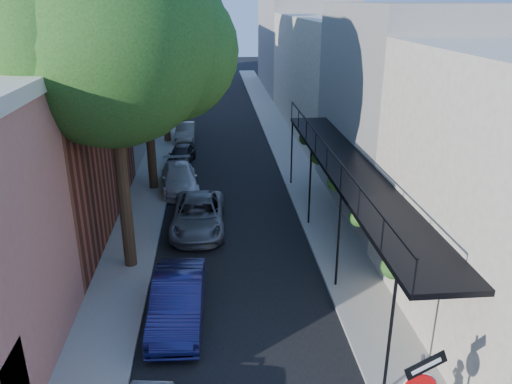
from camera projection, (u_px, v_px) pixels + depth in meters
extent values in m
cube|color=black|center=(223.00, 130.00, 37.08)|extent=(6.00, 64.00, 0.01)
cube|color=gray|center=(168.00, 131.00, 36.74)|extent=(2.00, 64.00, 0.12)
cube|color=gray|center=(276.00, 128.00, 37.38)|extent=(2.00, 64.00, 0.12)
cube|color=gray|center=(95.00, 31.00, 18.92)|extent=(0.06, 7.00, 4.00)
cube|color=gray|center=(78.00, 79.00, 31.02)|extent=(8.00, 12.00, 9.00)
cube|color=beige|center=(116.00, 49.00, 43.84)|extent=(8.00, 16.00, 10.00)
cube|color=#C17563|center=(138.00, 47.00, 57.20)|extent=(8.00, 12.00, 8.00)
cube|color=gray|center=(430.00, 110.00, 22.25)|extent=(8.00, 10.00, 9.00)
cube|color=beige|center=(345.00, 74.00, 36.36)|extent=(8.00, 20.00, 8.00)
cube|color=gray|center=(303.00, 41.00, 52.71)|extent=(8.00, 16.00, 10.00)
cube|color=black|center=(353.00, 170.00, 17.58)|extent=(2.00, 16.00, 0.15)
cube|color=black|center=(328.00, 147.00, 17.18)|extent=(0.05, 16.00, 0.05)
cylinder|color=black|center=(390.00, 336.00, 11.62)|extent=(0.08, 0.08, 3.40)
cylinder|color=black|center=(292.00, 152.00, 25.55)|extent=(0.08, 0.08, 3.40)
sphere|color=#1D4513|center=(393.00, 267.00, 12.12)|extent=(0.60, 0.60, 0.60)
sphere|color=#1D4513|center=(335.00, 183.00, 17.69)|extent=(0.60, 0.60, 0.60)
sphere|color=#1D4513|center=(305.00, 139.00, 23.27)|extent=(0.60, 0.60, 0.60)
cube|color=black|center=(426.00, 365.00, 9.38)|extent=(0.89, 0.15, 0.58)
cube|color=white|center=(426.00, 366.00, 9.36)|extent=(0.60, 0.10, 0.31)
cylinder|color=#2F2113|center=(122.00, 177.00, 16.94)|extent=(0.44, 0.44, 7.00)
sphere|color=#1D4513|center=(108.00, 38.00, 15.30)|extent=(6.80, 6.80, 6.80)
sphere|color=#1D4513|center=(167.00, 51.00, 16.56)|extent=(4.76, 4.76, 4.76)
cylinder|color=#2F2113|center=(149.00, 129.00, 24.49)|extent=(0.44, 0.44, 6.30)
sphere|color=#1D4513|center=(143.00, 44.00, 23.03)|extent=(6.00, 6.00, 6.00)
sphere|color=#1D4513|center=(177.00, 53.00, 24.16)|extent=(4.20, 4.20, 4.20)
cylinder|color=#2F2113|center=(164.00, 88.00, 32.66)|extent=(0.44, 0.44, 7.35)
sphere|color=#1D4513|center=(159.00, 11.00, 30.95)|extent=(7.00, 7.00, 7.00)
sphere|color=#1D4513|center=(189.00, 19.00, 32.25)|extent=(4.90, 4.90, 4.90)
imported|color=#161647|center=(178.00, 301.00, 14.93)|extent=(1.60, 4.29, 1.40)
imported|color=slate|center=(199.00, 215.00, 20.96)|extent=(2.28, 4.76, 1.31)
imported|color=silver|center=(179.00, 178.00, 25.36)|extent=(2.24, 4.48, 1.25)
imported|color=black|center=(181.00, 154.00, 29.40)|extent=(1.78, 3.47, 1.13)
imported|color=gray|center=(185.00, 132.00, 34.25)|extent=(1.27, 3.61, 1.19)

